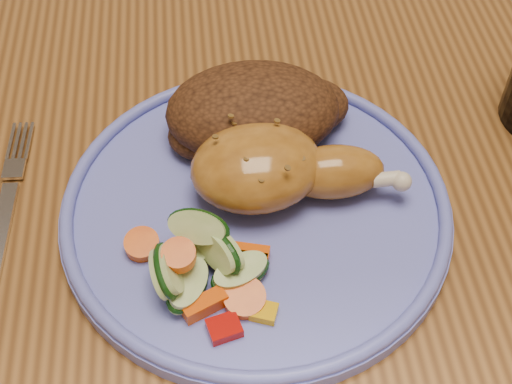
% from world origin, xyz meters
% --- Properties ---
extents(dining_table, '(0.90, 1.40, 0.75)m').
position_xyz_m(dining_table, '(0.00, 0.00, 0.67)').
color(dining_table, brown).
rests_on(dining_table, ground).
extents(plate, '(0.29, 0.29, 0.01)m').
position_xyz_m(plate, '(-0.09, -0.05, 0.76)').
color(plate, '#5F67CB').
rests_on(plate, dining_table).
extents(plate_rim, '(0.29, 0.29, 0.01)m').
position_xyz_m(plate_rim, '(-0.09, -0.05, 0.77)').
color(plate_rim, '#5F67CB').
rests_on(plate_rim, plate).
extents(chicken_leg, '(0.16, 0.09, 0.05)m').
position_xyz_m(chicken_leg, '(-0.07, -0.04, 0.79)').
color(chicken_leg, '#AF6F24').
rests_on(chicken_leg, plate).
extents(rice_pilaf, '(0.15, 0.10, 0.06)m').
position_xyz_m(rice_pilaf, '(-0.08, 0.02, 0.79)').
color(rice_pilaf, '#492712').
rests_on(rice_pilaf, plate).
extents(vegetable_pile, '(0.11, 0.10, 0.05)m').
position_xyz_m(vegetable_pile, '(-0.13, -0.11, 0.78)').
color(vegetable_pile, '#A50A05').
rests_on(vegetable_pile, plate).
extents(fork, '(0.02, 0.16, 0.00)m').
position_xyz_m(fork, '(-0.28, -0.04, 0.75)').
color(fork, silver).
rests_on(fork, dining_table).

